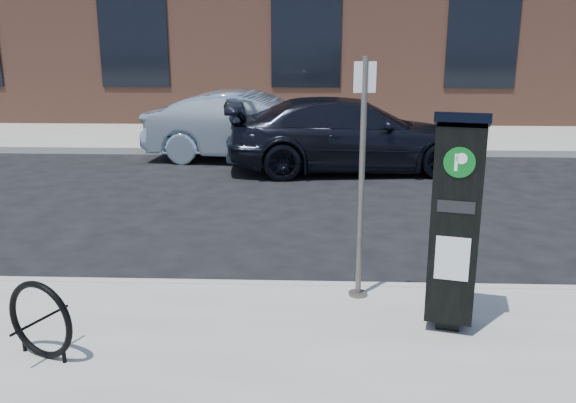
{
  "coord_description": "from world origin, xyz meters",
  "views": [
    {
      "loc": [
        0.19,
        -6.07,
        2.71
      ],
      "look_at": [
        -0.07,
        0.5,
        0.91
      ],
      "focal_mm": 38.0,
      "sensor_mm": 36.0,
      "label": 1
    }
  ],
  "objects_px": {
    "sign_pole": "(361,183)",
    "car_silver": "(251,126)",
    "bike_rack": "(40,320)",
    "parking_kiosk": "(455,220)",
    "car_dark": "(351,135)"
  },
  "relations": [
    {
      "from": "sign_pole",
      "to": "car_silver",
      "type": "bearing_deg",
      "value": 94.83
    },
    {
      "from": "bike_rack",
      "to": "car_silver",
      "type": "distance_m",
      "value": 9.08
    },
    {
      "from": "parking_kiosk",
      "to": "car_dark",
      "type": "height_order",
      "value": "parking_kiosk"
    },
    {
      "from": "parking_kiosk",
      "to": "bike_rack",
      "type": "xyz_separation_m",
      "value": [
        -3.44,
        -0.69,
        -0.68
      ]
    },
    {
      "from": "parking_kiosk",
      "to": "bike_rack",
      "type": "bearing_deg",
      "value": -154.36
    },
    {
      "from": "parking_kiosk",
      "to": "car_silver",
      "type": "relative_size",
      "value": 0.43
    },
    {
      "from": "parking_kiosk",
      "to": "car_dark",
      "type": "relative_size",
      "value": 0.38
    },
    {
      "from": "sign_pole",
      "to": "car_silver",
      "type": "xyz_separation_m",
      "value": [
        -1.84,
        7.7,
        -0.57
      ]
    },
    {
      "from": "bike_rack",
      "to": "car_dark",
      "type": "height_order",
      "value": "car_dark"
    },
    {
      "from": "bike_rack",
      "to": "car_dark",
      "type": "distance_m",
      "value": 8.59
    },
    {
      "from": "parking_kiosk",
      "to": "car_silver",
      "type": "height_order",
      "value": "parking_kiosk"
    },
    {
      "from": "parking_kiosk",
      "to": "car_silver",
      "type": "distance_m",
      "value": 8.76
    },
    {
      "from": "sign_pole",
      "to": "car_silver",
      "type": "height_order",
      "value": "sign_pole"
    },
    {
      "from": "bike_rack",
      "to": "car_dark",
      "type": "relative_size",
      "value": 0.13
    },
    {
      "from": "parking_kiosk",
      "to": "car_dark",
      "type": "xyz_separation_m",
      "value": [
        -0.45,
        7.35,
        -0.41
      ]
    }
  ]
}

